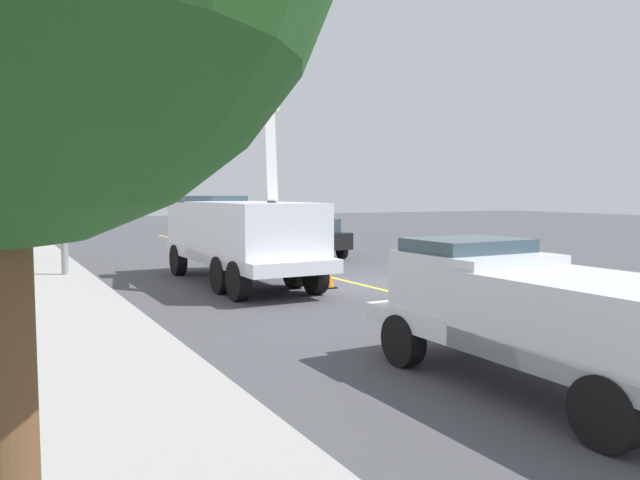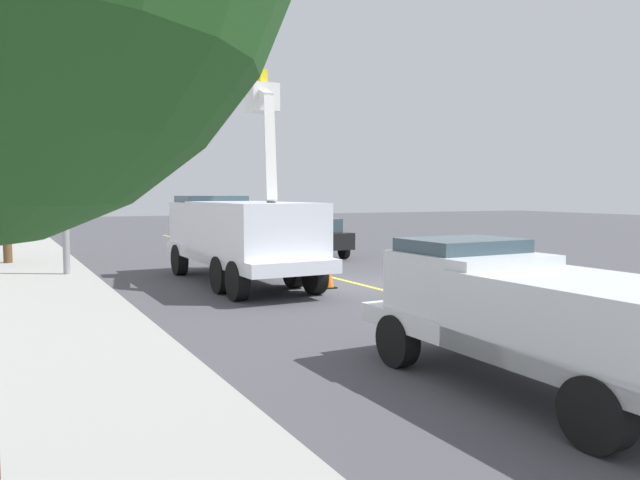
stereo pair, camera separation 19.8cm
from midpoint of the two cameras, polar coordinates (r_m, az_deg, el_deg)
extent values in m
plane|color=#47474C|center=(18.61, 4.36, -4.23)|extent=(120.00, 120.00, 0.00)
cube|color=#9E9E99|center=(15.82, -23.68, -5.90)|extent=(60.11, 7.73, 0.12)
cube|color=yellow|center=(18.61, 4.36, -4.21)|extent=(49.89, 3.61, 0.01)
cube|color=white|center=(18.91, -7.13, -1.36)|extent=(8.35, 3.06, 0.36)
cube|color=white|center=(21.32, -9.65, 1.34)|extent=(2.78, 2.53, 1.60)
cube|color=#384C56|center=(21.49, -9.85, 3.23)|extent=(1.94, 2.22, 0.64)
cube|color=white|center=(17.94, -6.04, 0.65)|extent=(5.41, 2.86, 1.80)
cube|color=white|center=(17.10, -4.32, 8.52)|extent=(1.32, 0.61, 2.99)
cube|color=white|center=(19.19, -4.82, 13.27)|extent=(2.82, 1.01, 0.83)
cube|color=white|center=(20.58, -5.10, 13.02)|extent=(0.90, 0.90, 0.90)
cube|color=yellow|center=(20.68, -5.11, 14.67)|extent=(0.36, 0.24, 0.60)
cylinder|color=black|center=(21.33, -12.69, -1.81)|extent=(1.06, 0.41, 1.04)
cylinder|color=black|center=(22.02, -7.03, -1.54)|extent=(1.06, 0.41, 1.04)
cylinder|color=black|center=(17.20, -8.88, -3.22)|extent=(1.06, 0.41, 1.04)
cylinder|color=black|center=(18.05, -2.10, -2.82)|extent=(1.06, 0.41, 1.04)
cylinder|color=black|center=(15.98, -7.34, -3.79)|extent=(1.06, 0.41, 1.04)
cylinder|color=black|center=(16.89, -0.16, -3.31)|extent=(1.06, 0.41, 1.04)
cube|color=silver|center=(9.25, 19.47, -8.58)|extent=(5.73, 2.48, 0.30)
cube|color=silver|center=(10.00, 14.34, -4.29)|extent=(2.14, 2.07, 1.10)
cube|color=#384C56|center=(10.09, 13.63, -1.45)|extent=(1.46, 1.85, 0.56)
cube|color=silver|center=(8.53, 24.56, -7.06)|extent=(3.50, 2.33, 1.10)
cylinder|color=black|center=(10.06, 7.80, -9.26)|extent=(0.86, 0.36, 0.84)
cylinder|color=black|center=(11.24, 15.73, -7.92)|extent=(0.86, 0.36, 0.84)
cylinder|color=black|center=(7.50, 25.08, -14.43)|extent=(0.86, 0.36, 0.84)
cube|color=black|center=(26.97, -0.86, 0.15)|extent=(4.92, 2.23, 0.70)
cube|color=#384C56|center=(27.06, -1.00, 1.44)|extent=(3.56, 1.91, 0.60)
cylinder|color=black|center=(25.99, 2.46, -1.01)|extent=(0.69, 0.29, 0.68)
cylinder|color=black|center=(25.17, -0.90, -1.18)|extent=(0.69, 0.29, 0.68)
cylinder|color=black|center=(28.84, -0.82, -0.47)|extent=(0.69, 0.29, 0.68)
cylinder|color=black|center=(28.10, -3.92, -0.60)|extent=(0.69, 0.29, 0.68)
cube|color=black|center=(13.37, 13.41, -7.66)|extent=(0.40, 0.40, 0.04)
cone|color=orange|center=(13.30, 13.44, -6.01)|extent=(0.32, 0.32, 0.75)
cylinder|color=white|center=(13.28, 13.45, -5.69)|extent=(0.20, 0.20, 0.08)
cube|color=black|center=(18.01, 1.12, -4.44)|extent=(0.40, 0.40, 0.04)
cone|color=orange|center=(17.96, 1.12, -3.24)|extent=(0.32, 0.32, 0.72)
cylinder|color=white|center=(17.95, 1.12, -3.01)|extent=(0.20, 0.20, 0.08)
cube|color=black|center=(23.79, -7.22, -2.31)|extent=(0.40, 0.40, 0.04)
cone|color=orange|center=(23.75, -7.23, -1.28)|extent=(0.32, 0.32, 0.82)
cylinder|color=white|center=(23.74, -7.23, -1.08)|extent=(0.20, 0.20, 0.08)
cylinder|color=gray|center=(21.73, -22.57, 8.02)|extent=(0.22, 0.22, 8.57)
cube|color=gray|center=(19.27, -21.98, 19.09)|extent=(6.16, 0.58, 0.16)
cube|color=gold|center=(20.79, -22.45, 16.40)|extent=(0.16, 0.57, 1.00)
cube|color=black|center=(20.80, -22.16, 16.40)|extent=(0.22, 0.33, 0.84)
cube|color=gold|center=(19.46, -22.04, 17.27)|extent=(0.16, 0.57, 1.00)
cube|color=black|center=(19.47, -21.73, 17.27)|extent=(0.22, 0.33, 0.84)
cube|color=gold|center=(18.14, -21.57, 18.26)|extent=(0.16, 0.57, 1.00)
cube|color=black|center=(18.15, -21.24, 18.26)|extent=(0.22, 0.33, 0.84)
cube|color=gold|center=(16.82, -21.02, 19.41)|extent=(0.16, 0.57, 1.00)
cube|color=black|center=(16.84, -20.66, 19.41)|extent=(0.22, 0.33, 0.84)
cylinder|color=brown|center=(26.16, -26.94, 0.78)|extent=(0.32, 0.32, 2.70)
sphere|color=#1E471C|center=(26.14, -27.12, 5.88)|extent=(2.81, 2.81, 2.81)
camera|label=1|loc=(0.10, -89.69, 0.02)|focal=34.37mm
camera|label=2|loc=(0.10, 90.31, -0.02)|focal=34.37mm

